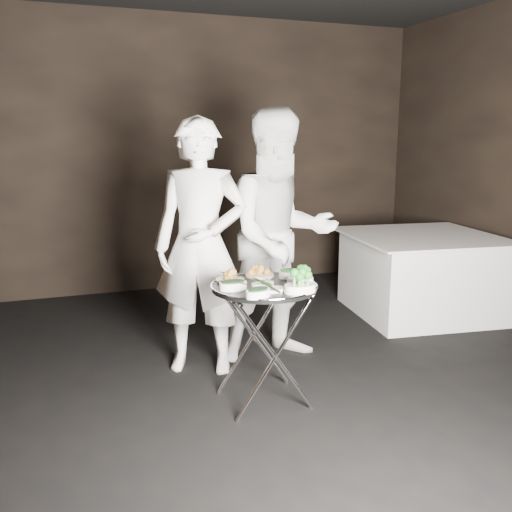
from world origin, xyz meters
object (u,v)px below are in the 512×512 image
object	(u,v)px
waiter_left	(200,247)
waiter_right	(281,237)
serving_tray	(264,286)
tray_stand	(264,338)
dining_table	(420,274)

from	to	relation	value
waiter_left	waiter_right	size ratio (longest dim) A/B	0.97
serving_tray	tray_stand	bearing A→B (deg)	-92.39
serving_tray	waiter_left	bearing A→B (deg)	109.56
tray_stand	serving_tray	size ratio (longest dim) A/B	1.14
waiter_right	dining_table	world-z (taller)	waiter_right
tray_stand	waiter_left	world-z (taller)	waiter_left
waiter_left	serving_tray	bearing A→B (deg)	-45.58
waiter_right	dining_table	size ratio (longest dim) A/B	1.40
waiter_right	dining_table	distance (m)	1.89
serving_tray	dining_table	bearing A→B (deg)	30.89
tray_stand	serving_tray	xyz separation A→B (m)	(0.00, 0.00, 0.35)
serving_tray	waiter_right	bearing A→B (deg)	60.21
serving_tray	waiter_right	size ratio (longest dim) A/B	0.35
tray_stand	dining_table	world-z (taller)	dining_table
tray_stand	serving_tray	world-z (taller)	serving_tray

